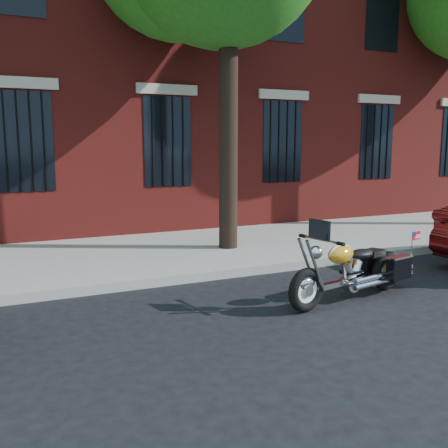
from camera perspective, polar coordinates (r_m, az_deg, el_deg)
name	(u,v)px	position (r m, az deg, el deg)	size (l,w,h in m)	color
ground	(283,299)	(7.16, 6.74, -8.52)	(120.00, 120.00, 0.00)	black
curb	(240,271)	(8.30, 1.79, -5.43)	(40.00, 0.16, 0.15)	gray
sidewalk	(198,250)	(9.97, -3.01, -2.94)	(40.00, 3.60, 0.15)	gray
building	(114,15)	(16.71, -12.49, 22.25)	(26.00, 10.08, 12.00)	maroon
motorcycle	(355,271)	(7.24, 14.77, -5.23)	(2.38, 0.95, 1.19)	black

